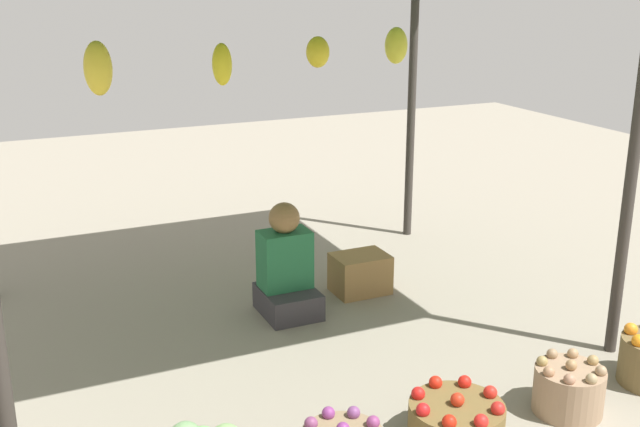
% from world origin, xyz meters
% --- Properties ---
extents(ground_plane, '(14.00, 14.00, 0.00)m').
position_xyz_m(ground_plane, '(0.00, 0.00, 0.00)').
color(ground_plane, gray).
extents(market_stall_structure, '(3.74, 2.75, 2.20)m').
position_xyz_m(market_stall_structure, '(0.00, 0.01, 2.06)').
color(market_stall_structure, '#38332D').
rests_on(market_stall_structure, ground).
extents(vendor_person, '(0.36, 0.44, 0.78)m').
position_xyz_m(vendor_person, '(0.11, 0.12, 0.30)').
color(vendor_person, '#373539').
rests_on(vendor_person, ground).
extents(basket_red_tomatoes, '(0.48, 0.48, 0.27)m').
position_xyz_m(basket_red_tomatoes, '(0.30, -1.64, 0.11)').
color(basket_red_tomatoes, brown).
rests_on(basket_red_tomatoes, ground).
extents(basket_potatoes, '(0.37, 0.37, 0.30)m').
position_xyz_m(basket_potatoes, '(0.99, -1.66, 0.13)').
color(basket_potatoes, '#997B5F').
rests_on(basket_potatoes, ground).
extents(wooden_crate_near_vendor, '(0.39, 0.30, 0.29)m').
position_xyz_m(wooden_crate_near_vendor, '(0.73, 0.23, 0.14)').
color(wooden_crate_near_vendor, olive).
rests_on(wooden_crate_near_vendor, ground).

